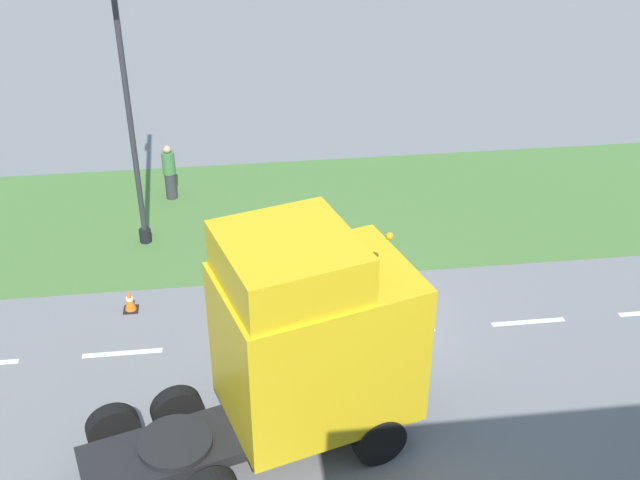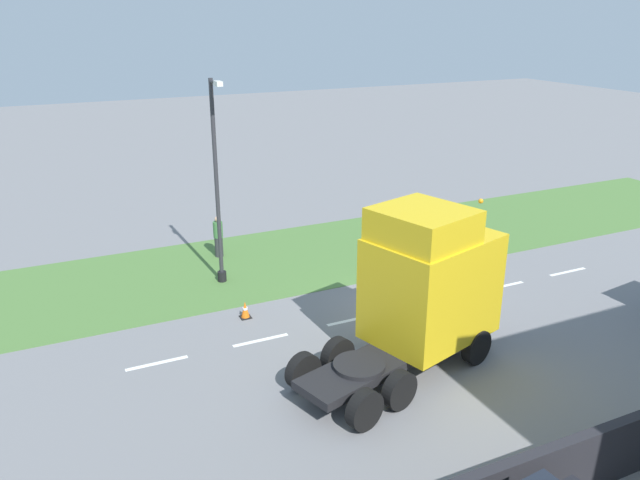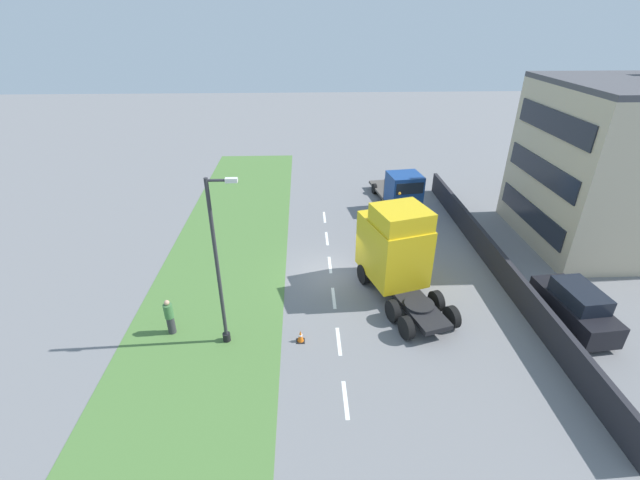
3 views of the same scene
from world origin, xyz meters
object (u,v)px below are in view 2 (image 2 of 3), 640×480
object	(u,v)px
lamp_post	(218,194)
traffic_cone_lead	(245,310)
pedestrian	(218,237)
lorry_cab	(425,287)

from	to	relation	value
lamp_post	traffic_cone_lead	distance (m)	4.48
pedestrian	lorry_cab	bearing A→B (deg)	15.96
lorry_cab	pedestrian	bearing A→B (deg)	179.48
pedestrian	traffic_cone_lead	size ratio (longest dim) A/B	3.03
lorry_cab	traffic_cone_lead	world-z (taller)	lorry_cab
lorry_cab	pedestrian	distance (m)	10.99
traffic_cone_lead	lamp_post	bearing A→B (deg)	176.93
pedestrian	traffic_cone_lead	bearing A→B (deg)	-8.00
lamp_post	traffic_cone_lead	xyz separation A→B (m)	(3.14, -0.17, -3.18)
lorry_cab	traffic_cone_lead	distance (m)	6.41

